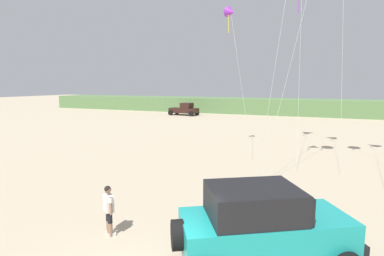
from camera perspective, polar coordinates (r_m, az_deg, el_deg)
The scene contains 5 objects.
dune_ridge at distance 53.20m, azimuth 16.24°, elevation 3.86°, with size 90.00×7.10×2.50m, color #567A47.
jeep at distance 8.66m, azimuth 12.98°, elevation -17.23°, with size 4.97×4.26×2.26m.
person_watching at distance 10.58m, azimuth -15.20°, elevation -14.07°, with size 0.52×0.46×1.67m.
distant_pickup at distance 49.05m, azimuth -1.40°, elevation 3.48°, with size 4.73×2.69×1.98m.
kite_white_parafoil at distance 23.33m, azimuth 7.20°, elevation 20.51°, with size 2.84×3.01×10.37m.
Camera 1 is at (3.24, -5.40, 4.88)m, focal length 28.73 mm.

